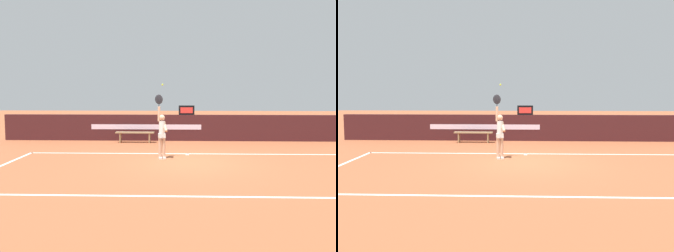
{
  "view_description": "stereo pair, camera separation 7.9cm",
  "coord_description": "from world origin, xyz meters",
  "views": [
    {
      "loc": [
        -0.23,
        -12.87,
        2.51
      ],
      "look_at": [
        -0.71,
        0.65,
        1.17
      ],
      "focal_mm": 40.83,
      "sensor_mm": 36.0,
      "label": 1
    },
    {
      "loc": [
        -0.15,
        -12.87,
        2.51
      ],
      "look_at": [
        -0.71,
        0.65,
        1.17
      ],
      "focal_mm": 40.83,
      "sensor_mm": 36.0,
      "label": 2
    }
  ],
  "objects": [
    {
      "name": "ground_plane",
      "position": [
        0.0,
        0.0,
        0.0
      ],
      "size": [
        60.0,
        60.0,
        0.0
      ],
      "primitive_type": "plane",
      "color": "#A35633"
    },
    {
      "name": "court_lines",
      "position": [
        0.0,
        -1.23,
        0.0
      ],
      "size": [
        12.31,
        5.96,
        0.0
      ],
      "color": "white",
      "rests_on": "ground"
    },
    {
      "name": "back_wall",
      "position": [
        -0.0,
        5.39,
        0.63
      ],
      "size": [
        17.62,
        0.25,
        1.25
      ],
      "color": "#3E191B",
      "rests_on": "ground"
    },
    {
      "name": "speed_display",
      "position": [
        0.01,
        5.39,
        1.47
      ],
      "size": [
        0.75,
        0.16,
        0.44
      ],
      "color": "black",
      "rests_on": "back_wall"
    },
    {
      "name": "tennis_player",
      "position": [
        -0.93,
        0.63,
        0.94
      ],
      "size": [
        0.47,
        0.43,
        2.31
      ],
      "color": "tan",
      "rests_on": "ground"
    },
    {
      "name": "tennis_ball",
      "position": [
        -0.9,
        0.45,
        2.64
      ],
      "size": [
        0.07,
        0.07,
        0.07
      ],
      "color": "#C4E334"
    },
    {
      "name": "courtside_bench_near",
      "position": [
        -2.39,
        4.63,
        0.39
      ],
      "size": [
        1.79,
        0.38,
        0.5
      ],
      "color": "#93754F",
      "rests_on": "ground"
    }
  ]
}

